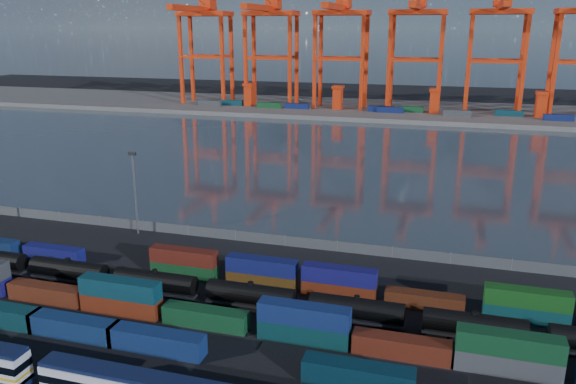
# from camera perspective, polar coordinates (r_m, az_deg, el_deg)

# --- Properties ---
(ground) EXTENTS (700.00, 700.00, 0.00)m
(ground) POSITION_cam_1_polar(r_m,az_deg,el_deg) (82.29, -6.04, -12.41)
(ground) COLOR black
(ground) RESTS_ON ground
(harbor_water) EXTENTS (700.00, 700.00, 0.00)m
(harbor_water) POSITION_cam_1_polar(r_m,az_deg,el_deg) (178.19, 6.82, 3.41)
(harbor_water) COLOR #34404B
(harbor_water) RESTS_ON ground
(far_quay) EXTENTS (700.00, 70.00, 2.00)m
(far_quay) POSITION_cam_1_polar(r_m,az_deg,el_deg) (280.55, 10.52, 8.17)
(far_quay) COLOR #514F4C
(far_quay) RESTS_ON ground
(container_row_south) EXTENTS (140.27, 2.61, 5.57)m
(container_row_south) POSITION_cam_1_polar(r_m,az_deg,el_deg) (71.34, -6.36, -15.71)
(container_row_south) COLOR #47494D
(container_row_south) RESTS_ON ground
(container_row_mid) EXTENTS (141.56, 2.46, 5.24)m
(container_row_mid) POSITION_cam_1_polar(r_m,az_deg,el_deg) (76.11, -1.60, -13.13)
(container_row_mid) COLOR #3D4142
(container_row_mid) RESTS_ON ground
(container_row_north) EXTENTS (140.58, 2.31, 4.92)m
(container_row_north) POSITION_cam_1_polar(r_m,az_deg,el_deg) (85.42, 10.67, -9.86)
(container_row_north) COLOR navy
(container_row_north) RESTS_ON ground
(tanker_string) EXTENTS (122.10, 2.92, 4.18)m
(tanker_string) POSITION_cam_1_polar(r_m,az_deg,el_deg) (81.02, 1.45, -11.12)
(tanker_string) COLOR black
(tanker_string) RESTS_ON ground
(waterfront_fence) EXTENTS (160.12, 0.12, 2.20)m
(waterfront_fence) POSITION_cam_1_polar(r_m,az_deg,el_deg) (105.83, -0.31, -4.97)
(waterfront_fence) COLOR #595B5E
(waterfront_fence) RESTS_ON ground
(yard_light_mast) EXTENTS (1.60, 0.40, 16.60)m
(yard_light_mast) POSITION_cam_1_polar(r_m,az_deg,el_deg) (113.39, -15.30, 0.31)
(yard_light_mast) COLOR slate
(yard_light_mast) RESTS_ON ground
(gantry_cranes) EXTENTS (200.76, 49.46, 66.98)m
(gantry_cranes) POSITION_cam_1_polar(r_m,az_deg,el_deg) (272.06, 9.17, 16.45)
(gantry_cranes) COLOR red
(gantry_cranes) RESTS_ON ground
(quay_containers) EXTENTS (172.58, 10.99, 2.60)m
(quay_containers) POSITION_cam_1_polar(r_m,az_deg,el_deg) (267.31, 7.84, 8.39)
(quay_containers) COLOR navy
(quay_containers) RESTS_ON far_quay
(straddle_carriers) EXTENTS (140.00, 7.00, 11.10)m
(straddle_carriers) POSITION_cam_1_polar(r_m,az_deg,el_deg) (270.09, 9.83, 9.35)
(straddle_carriers) COLOR red
(straddle_carriers) RESTS_ON far_quay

